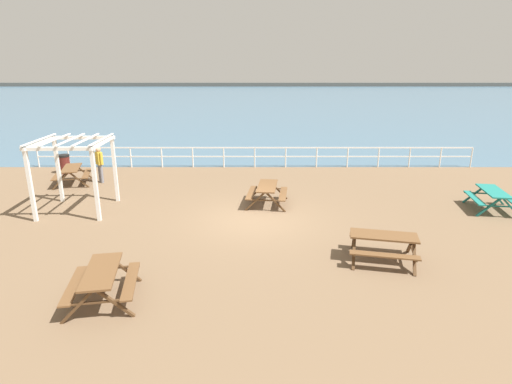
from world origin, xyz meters
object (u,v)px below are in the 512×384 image
picnic_table_near_left (266,190)px  lattice_pergola (71,158)px  visitor (98,162)px  picnic_table_mid_centre (382,241)px  picnic_table_far_right (70,172)px  picnic_table_near_right (100,278)px  picnic_table_far_left (491,195)px  litter_bin (63,164)px

picnic_table_near_left → lattice_pergola: 7.22m
visitor → lattice_pergola: 4.04m
picnic_table_mid_centre → lattice_pergola: size_ratio=0.77×
picnic_table_far_right → lattice_pergola: (1.76, -3.58, 1.41)m
picnic_table_mid_centre → lattice_pergola: bearing=170.0°
picnic_table_near_right → picnic_table_far_left: 13.81m
lattice_pergola → visitor: bearing=96.9°
visitor → litter_bin: (-2.42, 1.69, -0.47)m
picnic_table_near_right → picnic_table_far_right: size_ratio=0.95×
litter_bin → picnic_table_mid_centre: bearing=-36.5°
picnic_table_mid_centre → picnic_table_near_right: bearing=-151.5°
picnic_table_near_left → litter_bin: size_ratio=2.06×
picnic_table_near_right → picnic_table_far_left: (12.34, 6.21, 0.00)m
picnic_table_near_right → picnic_table_far_right: (-4.86, 9.78, 0.00)m
litter_bin → picnic_table_far_right: bearing=-58.2°
picnic_table_far_left → picnic_table_far_right: 17.57m
lattice_pergola → litter_bin: (-2.98, 5.55, -1.52)m
picnic_table_near_left → lattice_pergola: (-7.05, -0.69, 1.41)m
picnic_table_mid_centre → picnic_table_far_left: size_ratio=1.03×
picnic_table_near_right → lattice_pergola: (-3.10, 6.20, 1.41)m
picnic_table_near_left → picnic_table_far_left: bearing=-88.1°
picnic_table_mid_centre → litter_bin: (-13.11, 9.72, -0.10)m
picnic_table_near_left → picnic_table_far_right: bearing=78.3°
picnic_table_near_left → litter_bin: litter_bin is taller
visitor → picnic_table_far_left: bearing=-56.8°
picnic_table_mid_centre → picnic_table_far_left: 6.75m
picnic_table_near_right → picnic_table_mid_centre: 7.32m
picnic_table_far_left → litter_bin: 19.23m
picnic_table_far_right → lattice_pergola: lattice_pergola is taller
lattice_pergola → picnic_table_near_right: bearing=-64.9°
picnic_table_far_left → lattice_pergola: 15.50m
visitor → litter_bin: 2.99m
visitor → picnic_table_near_left: bearing=-65.9°
picnic_table_far_left → picnic_table_mid_centre: bearing=137.4°
picnic_table_mid_centre → litter_bin: size_ratio=2.19×
picnic_table_mid_centre → visitor: visitor is taller
picnic_table_near_left → picnic_table_far_left: (8.39, -0.68, 0.00)m
visitor → litter_bin: size_ratio=1.75×
picnic_table_mid_centre → picnic_table_near_left: bearing=134.7°
picnic_table_far_left → picnic_table_far_right: size_ratio=0.95×
visitor → lattice_pergola: size_ratio=0.61×
picnic_table_near_left → visitor: 8.26m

